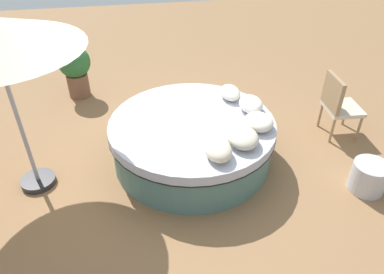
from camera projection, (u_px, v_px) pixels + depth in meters
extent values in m
plane|color=olive|center=(192.00, 158.00, 5.23)|extent=(16.00, 16.00, 0.00)
cylinder|color=#4C726B|center=(192.00, 145.00, 5.08)|extent=(2.18, 2.18, 0.49)
cylinder|color=black|center=(192.00, 130.00, 4.94)|extent=(2.25, 2.25, 0.02)
cylinder|color=#B2B7C6|center=(192.00, 126.00, 4.90)|extent=(2.24, 2.24, 0.14)
ellipsoid|color=beige|center=(218.00, 150.00, 4.20)|extent=(0.44, 0.32, 0.20)
ellipsoid|color=beige|center=(243.00, 137.00, 4.41)|extent=(0.48, 0.38, 0.19)
ellipsoid|color=silver|center=(259.00, 122.00, 4.69)|extent=(0.42, 0.37, 0.18)
ellipsoid|color=white|center=(251.00, 104.00, 5.04)|extent=(0.42, 0.32, 0.20)
ellipsoid|color=silver|center=(230.00, 93.00, 5.34)|extent=(0.42, 0.28, 0.17)
cylinder|color=#997A56|center=(345.00, 113.00, 5.83)|extent=(0.04, 0.04, 0.42)
cylinder|color=#997A56|center=(359.00, 129.00, 5.47)|extent=(0.04, 0.04, 0.42)
cylinder|color=#997A56|center=(320.00, 115.00, 5.79)|extent=(0.04, 0.04, 0.42)
cylinder|color=#997A56|center=(332.00, 130.00, 5.43)|extent=(0.04, 0.04, 0.42)
cube|color=beige|center=(343.00, 108.00, 5.49)|extent=(0.55, 0.53, 0.06)
cube|color=#997A56|center=(333.00, 93.00, 5.31)|extent=(0.52, 0.09, 0.50)
cylinder|color=#262628|center=(39.00, 181.00, 4.78)|extent=(0.44, 0.44, 0.08)
cylinder|color=#99999E|center=(16.00, 113.00, 4.17)|extent=(0.05, 0.05, 2.17)
cylinder|color=brown|center=(79.00, 85.00, 6.62)|extent=(0.38, 0.38, 0.43)
sphere|color=#2D6633|center=(74.00, 62.00, 6.35)|extent=(0.56, 0.56, 0.56)
cylinder|color=#B7B7BC|center=(368.00, 177.00, 4.60)|extent=(0.45, 0.45, 0.40)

